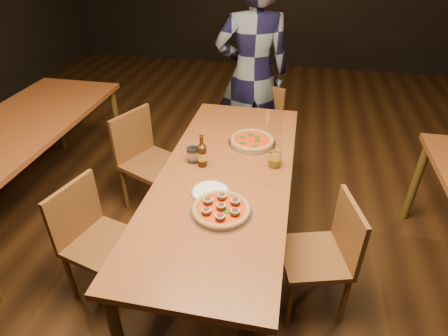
% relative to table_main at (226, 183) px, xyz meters
% --- Properties ---
extents(ground, '(9.00, 9.00, 0.00)m').
position_rel_table_main_xyz_m(ground, '(0.00, 0.00, -0.68)').
color(ground, black).
extents(table_main, '(0.80, 2.00, 0.75)m').
position_rel_table_main_xyz_m(table_main, '(0.00, 0.00, 0.00)').
color(table_main, brown).
rests_on(table_main, ground).
extents(table_left, '(0.80, 2.00, 0.75)m').
position_rel_table_main_xyz_m(table_left, '(-1.70, 0.30, 0.00)').
color(table_left, brown).
rests_on(table_left, ground).
extents(chair_main_nw, '(0.47, 0.47, 0.82)m').
position_rel_table_main_xyz_m(chair_main_nw, '(-0.68, -0.40, -0.27)').
color(chair_main_nw, brown).
rests_on(chair_main_nw, ground).
extents(chair_main_sw, '(0.53, 0.53, 0.86)m').
position_rel_table_main_xyz_m(chair_main_sw, '(-0.70, 0.49, -0.25)').
color(chair_main_sw, brown).
rests_on(chair_main_sw, ground).
extents(chair_main_e, '(0.47, 0.47, 0.81)m').
position_rel_table_main_xyz_m(chair_main_e, '(0.58, -0.25, -0.27)').
color(chair_main_e, brown).
rests_on(chair_main_e, ground).
extents(chair_end, '(0.52, 0.52, 0.86)m').
position_rel_table_main_xyz_m(chair_end, '(0.03, 1.18, -0.25)').
color(chair_end, brown).
rests_on(chair_end, ground).
extents(pizza_meatball, '(0.33, 0.33, 0.06)m').
position_rel_table_main_xyz_m(pizza_meatball, '(0.05, -0.37, 0.09)').
color(pizza_meatball, '#B7B7BF').
rests_on(pizza_meatball, table_main).
extents(pizza_margherita, '(0.33, 0.33, 0.04)m').
position_rel_table_main_xyz_m(pizza_margherita, '(0.11, 0.40, 0.09)').
color(pizza_margherita, '#B7B7BF').
rests_on(pizza_margherita, table_main).
extents(plate_stack, '(0.22, 0.22, 0.02)m').
position_rel_table_main_xyz_m(plate_stack, '(-0.04, -0.22, 0.08)').
color(plate_stack, white).
rests_on(plate_stack, table_main).
extents(beer_bottle, '(0.06, 0.06, 0.21)m').
position_rel_table_main_xyz_m(beer_bottle, '(-0.16, 0.06, 0.15)').
color(beer_bottle, black).
rests_on(beer_bottle, table_main).
extents(water_glass, '(0.08, 0.08, 0.10)m').
position_rel_table_main_xyz_m(water_glass, '(-0.23, 0.09, 0.12)').
color(water_glass, white).
rests_on(water_glass, table_main).
extents(amber_glass, '(0.08, 0.08, 0.10)m').
position_rel_table_main_xyz_m(amber_glass, '(0.29, 0.14, 0.12)').
color(amber_glass, '#B07C13').
rests_on(amber_glass, table_main).
extents(diner, '(0.75, 0.59, 1.81)m').
position_rel_table_main_xyz_m(diner, '(-0.02, 1.33, 0.23)').
color(diner, black).
rests_on(diner, ground).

